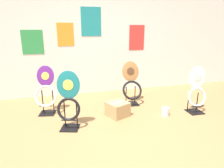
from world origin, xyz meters
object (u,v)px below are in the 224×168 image
object	(u,v)px
toilet_seat_display_purple_note	(46,93)
storage_box	(118,109)
toilet_seat_display_white_plain	(197,93)
toilet_seat_display_woodgrain	(132,85)
toilet_seat_display_teal_sax	(69,103)
paint_can	(165,111)

from	to	relation	value
toilet_seat_display_purple_note	storage_box	bearing A→B (deg)	-20.12
toilet_seat_display_white_plain	storage_box	distance (m)	1.51
toilet_seat_display_woodgrain	toilet_seat_display_teal_sax	size ratio (longest dim) A/B	0.95
paint_can	toilet_seat_display_woodgrain	bearing A→B (deg)	118.32
toilet_seat_display_white_plain	storage_box	xyz separation A→B (m)	(-1.47, 0.23, -0.26)
toilet_seat_display_woodgrain	toilet_seat_display_teal_sax	xyz separation A→B (m)	(-1.32, -0.74, 0.02)
toilet_seat_display_purple_note	paint_can	distance (m)	2.21
paint_can	storage_box	world-z (taller)	storage_box
paint_can	storage_box	bearing A→B (deg)	165.30
toilet_seat_display_white_plain	toilet_seat_display_woodgrain	xyz separation A→B (m)	(-1.01, 0.74, 0.02)
toilet_seat_display_white_plain	paint_can	world-z (taller)	toilet_seat_display_white_plain
storage_box	toilet_seat_display_teal_sax	bearing A→B (deg)	-164.73
toilet_seat_display_woodgrain	toilet_seat_display_teal_sax	distance (m)	1.52
toilet_seat_display_white_plain	paint_can	distance (m)	0.69
paint_can	toilet_seat_display_teal_sax	bearing A→B (deg)	-179.47
toilet_seat_display_teal_sax	storage_box	world-z (taller)	toilet_seat_display_teal_sax
toilet_seat_display_purple_note	storage_box	world-z (taller)	toilet_seat_display_purple_note
toilet_seat_display_teal_sax	toilet_seat_display_purple_note	bearing A→B (deg)	118.07
toilet_seat_display_woodgrain	toilet_seat_display_purple_note	distance (m)	1.69
toilet_seat_display_woodgrain	storage_box	xyz separation A→B (m)	(-0.45, -0.51, -0.28)
toilet_seat_display_purple_note	paint_can	xyz separation A→B (m)	(2.08, -0.68, -0.32)
toilet_seat_display_white_plain	paint_can	xyz separation A→B (m)	(-0.62, 0.01, -0.31)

